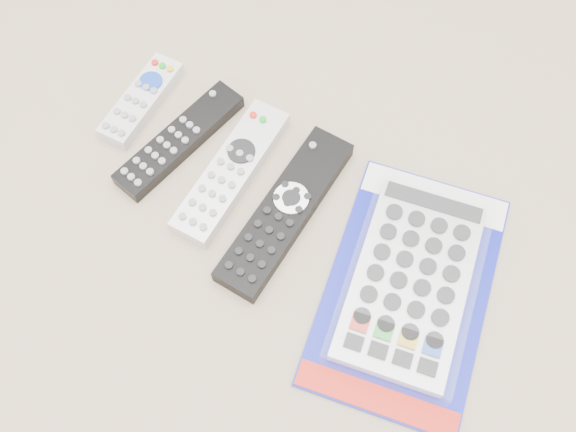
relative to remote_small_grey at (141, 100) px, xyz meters
The scene contains 5 objects.
remote_small_grey is the anchor object (origin of this frame).
remote_slim_black 0.08m from the remote_small_grey, 18.69° to the right, with size 0.08×0.19×0.02m.
remote_silver_dvd 0.16m from the remote_small_grey, 11.42° to the right, with size 0.05×0.20×0.02m.
remote_large_black 0.24m from the remote_small_grey, 10.78° to the right, with size 0.06×0.23×0.02m.
jumbo_remote_packaged 0.40m from the remote_small_grey, ahead, with size 0.22×0.31×0.04m.
Camera 1 is at (0.19, -0.30, 0.67)m, focal length 40.00 mm.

